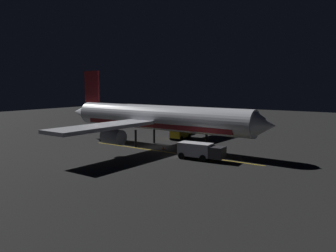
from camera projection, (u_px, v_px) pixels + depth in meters
ground_plane at (158, 147)px, 55.71m from camera, size 180.00×180.00×0.20m
apron_guide_stripe at (168, 152)px, 51.13m from camera, size 0.56×29.43×0.01m
airliner at (155, 118)px, 55.53m from camera, size 37.44×39.45×12.39m
baggage_truck at (200, 151)px, 46.09m from camera, size 2.64×6.42×2.20m
catering_truck at (182, 132)px, 63.43m from camera, size 6.05×2.47×2.64m
ground_crew_worker at (208, 148)px, 49.73m from camera, size 0.40×0.40×1.74m
traffic_cone_near_left at (163, 148)px, 53.46m from camera, size 0.50×0.50×0.55m
traffic_cone_near_right at (213, 151)px, 51.06m from camera, size 0.50×0.50×0.55m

